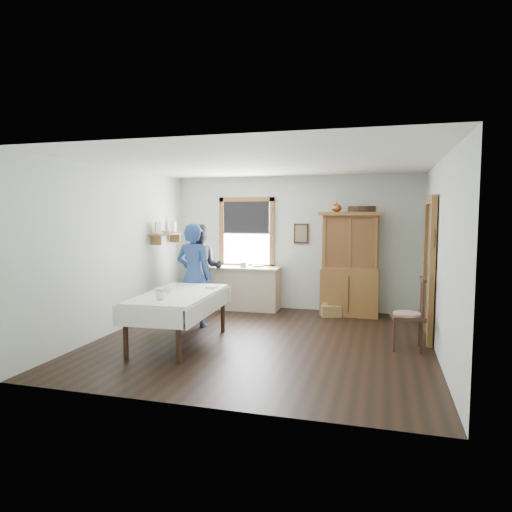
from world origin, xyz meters
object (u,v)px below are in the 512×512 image
Objects in this scene: work_counter at (243,288)px; spindle_chair at (408,313)px; woman_blue at (194,279)px; dining_table at (179,319)px; china_hutch at (350,264)px; wicker_basket at (331,311)px; figure_dark at (201,272)px; pail at (326,308)px.

spindle_chair is (3.11, -2.02, 0.09)m from work_counter.
dining_table is at bearing 107.38° from woman_blue.
dining_table is 1.20m from woman_blue.
dining_table is (-0.17, -2.66, -0.05)m from work_counter.
china_hutch is 1.02× the size of dining_table.
dining_table is at bearing -128.97° from wicker_basket.
china_hutch reaches higher than figure_dark.
woman_blue is (-0.23, 1.09, 0.44)m from dining_table.
woman_blue is (-0.40, -1.57, 0.39)m from work_counter.
spindle_chair is at bearing 178.25° from woman_blue.
wicker_basket is at bearing -142.76° from woman_blue.
pail is at bearing -5.35° from figure_dark.
china_hutch is 1.19× the size of woman_blue.
china_hutch reaches higher than wicker_basket.
pail is at bearing 121.37° from spindle_chair.
work_counter is 0.77× the size of china_hutch.
china_hutch is (2.14, 0.02, 0.55)m from work_counter.
work_counter is 1.86m from wicker_basket.
spindle_chair is 3.97× the size of pail.
china_hutch is at bearing 16.06° from pail.
work_counter is 1.67m from woman_blue.
china_hutch reaches higher than dining_table.
china_hutch reaches higher than woman_blue.
work_counter is 0.92× the size of woman_blue.
spindle_chair is 3.55m from woman_blue.
figure_dark is (-2.86, -0.50, -0.18)m from china_hutch.
china_hutch is 2.30m from spindle_chair.
woman_blue is at bearing -145.28° from pail.
work_counter is 0.79× the size of dining_table.
wicker_basket is 0.22× the size of woman_blue.
wicker_basket is 2.63m from figure_dark.
china_hutch is 2.90m from figure_dark.
china_hutch is 7.44× the size of pail.
figure_dark is (-0.54, 2.18, 0.42)m from dining_table.
dining_table is 1.20× the size of figure_dark.
dining_table reaches higher than pail.
figure_dark is at bearing 153.11° from spindle_chair.
wicker_basket is at bearing 51.03° from dining_table.
china_hutch reaches higher than work_counter.
china_hutch reaches higher than pail.
work_counter is 1.73m from pail.
pail is at bearing 140.47° from wicker_basket.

